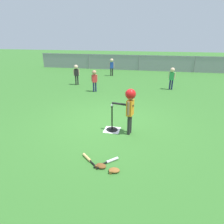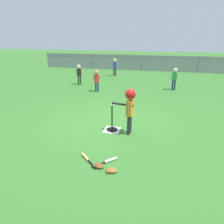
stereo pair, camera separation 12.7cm
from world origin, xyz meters
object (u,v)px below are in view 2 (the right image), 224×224
baseball_on_tee (112,105)px  spare_bat_wood (87,158)px  batting_tee (112,126)px  spare_bat_silver (108,161)px  fielder_deep_right (175,76)px  batter_child (130,103)px  fielder_deep_left (79,72)px  glove_near_bats (99,166)px  fielder_near_left (97,78)px  fielder_near_right (115,65)px  glove_by_plate (112,170)px

baseball_on_tee → spare_bat_wood: (-0.19, -1.54, -0.72)m
batting_tee → spare_bat_silver: batting_tee is taller
fielder_deep_right → batter_child: bearing=-104.8°
fielder_deep_left → fielder_deep_right: size_ratio=1.00×
fielder_deep_right → spare_bat_silver: size_ratio=2.36×
baseball_on_tee → fielder_deep_left: (-3.06, 5.03, -0.06)m
baseball_on_tee → spare_bat_silver: bearing=-79.3°
spare_bat_silver → spare_bat_wood: (-0.47, -0.02, -0.00)m
batting_tee → glove_near_bats: size_ratio=2.76×
batting_tee → fielder_deep_left: 5.91m
fielder_deep_left → spare_bat_wood: size_ratio=2.16×
baseball_on_tee → fielder_near_left: bearing=113.6°
spare_bat_silver → fielder_near_right: bearing=102.2°
fielder_deep_left → spare_bat_wood: (2.87, -6.56, -0.66)m
batting_tee → fielder_near_left: 4.26m
batting_tee → glove_by_plate: bearing=-76.4°
baseball_on_tee → fielder_near_right: (-1.77, 7.96, -0.03)m
batter_child → spare_bat_silver: size_ratio=2.76×
batting_tee → spare_bat_wood: 1.55m
baseball_on_tee → fielder_deep_right: 5.41m
batting_tee → glove_by_plate: batting_tee is taller
glove_by_plate → fielder_deep_left: bearing=117.1°
batting_tee → fielder_deep_left: (-3.06, 5.03, 0.57)m
fielder_near_left → baseball_on_tee: bearing=-66.4°
batter_child → fielder_near_right: 8.38m
batting_tee → fielder_near_left: fielder_near_left is taller
fielder_deep_left → fielder_near_right: (1.29, 2.93, 0.03)m
fielder_near_left → spare_bat_wood: size_ratio=2.06×
fielder_near_left → fielder_near_right: (-0.08, 4.09, 0.07)m
batting_tee → fielder_deep_left: fielder_deep_left is taller
batter_child → glove_near_bats: batter_child is taller
batting_tee → batter_child: 0.93m
baseball_on_tee → fielder_deep_right: size_ratio=0.07×
fielder_deep_right → spare_bat_wood: (-2.06, -6.61, -0.66)m
glove_near_bats → glove_by_plate: bearing=-15.6°
batting_tee → spare_bat_silver: (0.29, -1.52, -0.09)m
glove_by_plate → baseball_on_tee: bearing=103.6°
fielder_deep_left → spare_bat_wood: 7.20m
glove_near_bats → fielder_near_right: bearing=101.2°
fielder_deep_left → fielder_near_left: fielder_deep_left is taller
batter_child → baseball_on_tee: bearing=168.9°
batter_child → glove_near_bats: bearing=-102.3°
batter_child → glove_near_bats: 1.88m
glove_by_plate → fielder_deep_right: bearing=78.2°
fielder_near_left → fielder_deep_right: (3.57, 1.20, 0.04)m
fielder_deep_left → spare_bat_silver: 7.38m
fielder_deep_left → spare_bat_silver: bearing=-62.9°
fielder_deep_left → spare_bat_wood: fielder_deep_left is taller
fielder_near_right → glove_near_bats: bearing=-78.8°
spare_bat_silver → glove_by_plate: size_ratio=1.91×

